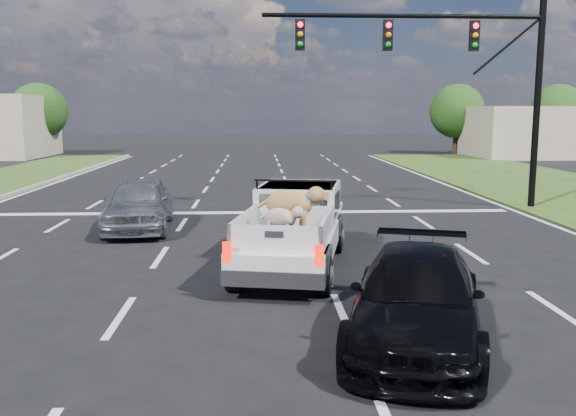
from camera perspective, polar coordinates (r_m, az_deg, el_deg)
The scene contains 10 objects.
ground at distance 9.82m, azimuth -5.27°, elevation -9.95°, with size 160.00×160.00×0.00m, color black.
road_markings at distance 16.17m, azimuth -4.33°, elevation -2.40°, with size 17.75×60.00×0.01m.
traffic_signal at distance 20.97m, azimuth 16.39°, elevation 12.81°, with size 9.11×0.31×7.00m.
building_right at distance 48.39m, azimuth 23.76°, elevation 6.54°, with size 12.00×7.00×3.60m, color #B9A58D.
tree_far_c at distance 50.06m, azimuth -22.29°, elevation 8.39°, with size 4.20×4.20×5.40m.
tree_far_d at distance 49.79m, azimuth 15.53°, elevation 8.72°, with size 4.20×4.20×5.40m.
tree_far_e at distance 52.84m, azimuth 23.88°, elevation 8.28°, with size 4.20×4.20×5.40m.
pickup_truck at distance 12.54m, azimuth 0.54°, elevation -1.71°, with size 2.64×5.10×1.82m.
silver_sedan at distance 17.14m, azimuth -13.80°, elevation 0.42°, with size 1.69×4.19×1.43m, color #A8AAAF.
black_coupe at distance 8.74m, azimuth 11.92°, elevation -8.22°, with size 1.74×4.29×1.25m, color black.
Camera 1 is at (0.42, -9.29, 3.17)m, focal length 38.00 mm.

